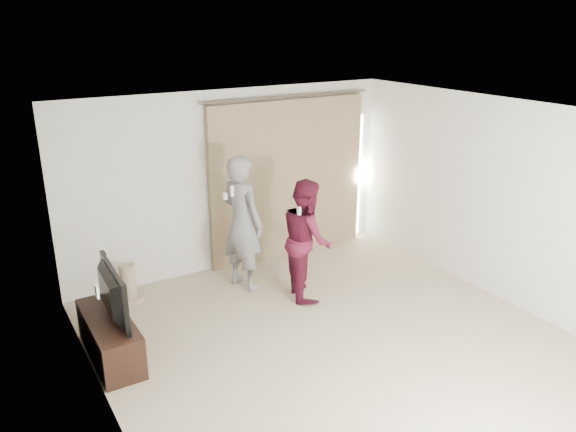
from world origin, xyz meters
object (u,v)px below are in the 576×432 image
at_px(tv_console, 110,338).
at_px(person_woman, 306,239).
at_px(person_man, 242,223).
at_px(tv, 105,294).

relative_size(tv_console, person_woman, 0.77).
distance_m(tv_console, person_man, 2.29).
bearing_deg(tv, person_woman, -84.80).
height_order(tv_console, tv, tv).
relative_size(person_man, person_woman, 1.16).
bearing_deg(tv_console, tv, 0.00).
height_order(tv_console, person_man, person_man).
bearing_deg(tv, person_man, -66.44).
height_order(person_man, person_woman, person_man).
bearing_deg(person_man, tv, -158.38).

